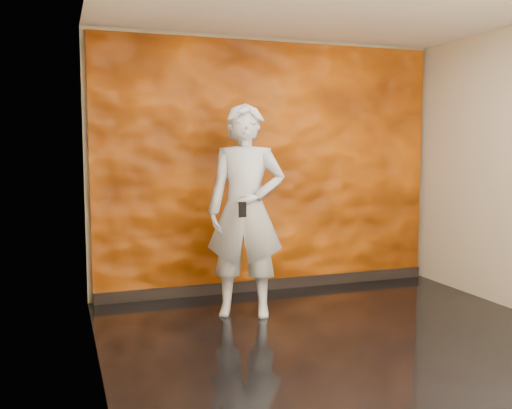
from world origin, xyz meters
The scene contains 5 objects.
room centered at (0.00, 0.00, 1.40)m, with size 4.02×4.02×2.81m.
feature_wall centered at (0.00, 1.96, 1.38)m, with size 3.90×0.06×2.75m, color #E46208.
baseboard centered at (0.00, 1.92, 0.06)m, with size 3.90×0.04×0.12m, color black.
man centered at (-0.57, 1.11, 1.01)m, with size 0.73×0.48×2.02m, color #9EA5AD.
phone centered at (-0.69, 0.84, 1.05)m, with size 0.07×0.01×0.14m, color black.
Camera 1 is at (-2.24, -4.00, 1.63)m, focal length 40.00 mm.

